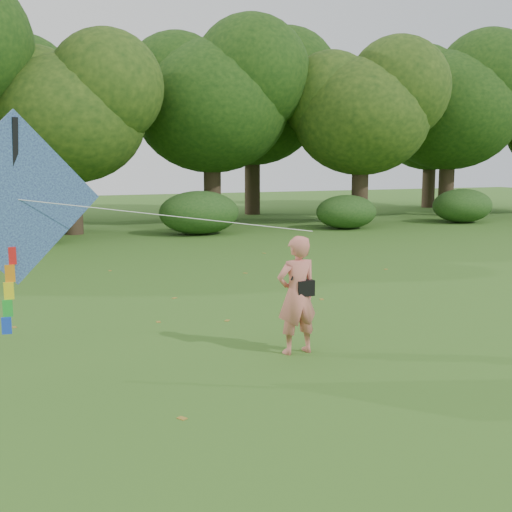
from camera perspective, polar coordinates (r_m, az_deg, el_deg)
name	(u,v)px	position (r m, az deg, el deg)	size (l,w,h in m)	color
ground	(360,363)	(10.51, 9.20, -9.33)	(100.00, 100.00, 0.00)	#265114
man_kite_flyer	(297,295)	(10.65, 3.65, -3.48)	(0.72, 0.47, 1.98)	#D27162
crossbody_bag	(304,287)	(10.64, 4.29, -2.77)	(0.43, 0.20, 0.75)	black
flying_kite	(16,202)	(9.93, -20.56, 4.51)	(5.75, 0.98, 3.27)	#2642A7
tree_line	(140,109)	(32.21, -10.25, 12.72)	(54.70, 15.30, 9.48)	#3A2D1E
shrub_band	(113,218)	(26.58, -12.56, 3.31)	(39.15, 3.22, 1.88)	#264919
fallen_leaves	(219,294)	(15.43, -3.34, -3.42)	(10.51, 12.84, 0.01)	olive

